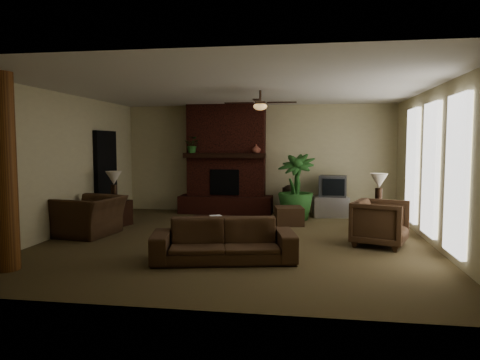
% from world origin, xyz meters
% --- Properties ---
extents(room_shell, '(7.00, 7.00, 7.00)m').
position_xyz_m(room_shell, '(0.00, 0.00, 1.40)').
color(room_shell, brown).
rests_on(room_shell, ground).
extents(fireplace, '(2.40, 0.70, 2.80)m').
position_xyz_m(fireplace, '(-0.80, 3.22, 1.16)').
color(fireplace, '#441A12').
rests_on(fireplace, ground).
extents(windows, '(0.08, 3.65, 2.35)m').
position_xyz_m(windows, '(3.45, 0.20, 1.35)').
color(windows, white).
rests_on(windows, ground).
extents(log_column, '(0.36, 0.36, 2.80)m').
position_xyz_m(log_column, '(-2.95, -2.40, 1.40)').
color(log_column, brown).
rests_on(log_column, ground).
extents(doorway, '(0.10, 1.00, 2.10)m').
position_xyz_m(doorway, '(-3.44, 1.80, 1.05)').
color(doorway, black).
rests_on(doorway, ground).
extents(ceiling_fan, '(1.35, 1.35, 0.37)m').
position_xyz_m(ceiling_fan, '(0.40, 0.30, 2.53)').
color(ceiling_fan, black).
rests_on(ceiling_fan, ceiling).
extents(sofa, '(2.27, 1.08, 0.85)m').
position_xyz_m(sofa, '(0.03, -1.45, 0.43)').
color(sofa, '#422D1C').
rests_on(sofa, ground).
extents(armchair_left, '(0.91, 1.26, 1.02)m').
position_xyz_m(armchair_left, '(-2.92, 0.01, 0.51)').
color(armchair_left, '#422D1C').
rests_on(armchair_left, ground).
extents(armchair_right, '(1.06, 1.10, 0.89)m').
position_xyz_m(armchair_right, '(2.58, -0.05, 0.45)').
color(armchair_right, '#422D1C').
rests_on(armchair_right, ground).
extents(coffee_table, '(1.20, 0.70, 0.43)m').
position_xyz_m(coffee_table, '(-0.25, -0.13, 0.37)').
color(coffee_table, black).
rests_on(coffee_table, ground).
extents(ottoman, '(0.70, 0.70, 0.40)m').
position_xyz_m(ottoman, '(0.89, 1.75, 0.20)').
color(ottoman, '#422D1C').
rests_on(ottoman, ground).
extents(tv_stand, '(0.90, 0.59, 0.50)m').
position_xyz_m(tv_stand, '(1.86, 2.99, 0.25)').
color(tv_stand, '#ADADB0').
rests_on(tv_stand, ground).
extents(tv, '(0.70, 0.60, 0.52)m').
position_xyz_m(tv, '(1.91, 2.98, 0.76)').
color(tv, '#3B3B3E').
rests_on(tv, tv_stand).
extents(floor_vase, '(0.34, 0.34, 0.77)m').
position_xyz_m(floor_vase, '(0.84, 3.05, 0.43)').
color(floor_vase, black).
rests_on(floor_vase, ground).
extents(floor_plant, '(1.33, 1.76, 0.87)m').
position_xyz_m(floor_plant, '(1.02, 2.50, 0.44)').
color(floor_plant, '#285723').
rests_on(floor_plant, ground).
extents(side_table_left, '(0.62, 0.62, 0.55)m').
position_xyz_m(side_table_left, '(-2.87, 1.10, 0.28)').
color(side_table_left, black).
rests_on(side_table_left, ground).
extents(lamp_left, '(0.44, 0.44, 0.65)m').
position_xyz_m(lamp_left, '(-2.92, 1.11, 1.00)').
color(lamp_left, black).
rests_on(lamp_left, side_table_left).
extents(side_table_right, '(0.52, 0.52, 0.55)m').
position_xyz_m(side_table_right, '(2.73, 1.22, 0.28)').
color(side_table_right, black).
rests_on(side_table_right, ground).
extents(lamp_right, '(0.38, 0.38, 0.65)m').
position_xyz_m(lamp_right, '(2.74, 1.25, 1.00)').
color(lamp_right, black).
rests_on(lamp_right, side_table_right).
extents(mantel_plant, '(0.44, 0.48, 0.33)m').
position_xyz_m(mantel_plant, '(-1.62, 2.92, 1.72)').
color(mantel_plant, '#285723').
rests_on(mantel_plant, fireplace).
extents(mantel_vase, '(0.23, 0.24, 0.22)m').
position_xyz_m(mantel_vase, '(0.01, 2.99, 1.67)').
color(mantel_vase, brown).
rests_on(mantel_vase, fireplace).
extents(book_a, '(0.21, 0.12, 0.29)m').
position_xyz_m(book_a, '(-0.48, -0.07, 0.57)').
color(book_a, '#999999').
rests_on(book_a, coffee_table).
extents(book_b, '(0.20, 0.10, 0.29)m').
position_xyz_m(book_b, '(0.02, -0.21, 0.58)').
color(book_b, '#999999').
rests_on(book_b, coffee_table).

